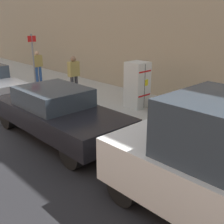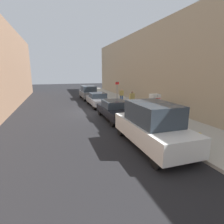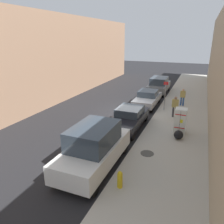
{
  "view_description": "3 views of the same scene",
  "coord_description": "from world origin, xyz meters",
  "px_view_note": "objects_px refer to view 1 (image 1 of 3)",
  "views": [
    {
      "loc": [
        2.84,
        9.37,
        3.29
      ],
      "look_at": [
        -2.55,
        3.7,
        0.61
      ],
      "focal_mm": 45.0,
      "sensor_mm": 36.0,
      "label": 1
    },
    {
      "loc": [
        3.09,
        15.06,
        3.52
      ],
      "look_at": [
        -0.56,
        4.0,
        0.84
      ],
      "focal_mm": 28.0,
      "sensor_mm": 36.0,
      "label": 2
    },
    {
      "loc": [
        -5.44,
        16.29,
        5.95
      ],
      "look_at": [
        0.2,
        2.54,
        0.83
      ],
      "focal_mm": 35.0,
      "sensor_mm": 36.0,
      "label": 3
    }
  ],
  "objects_px": {
    "street_sign_post": "(34,61)",
    "discarded_refrigerator": "(137,85)",
    "trash_bag": "(158,105)",
    "parked_sedan_dark": "(57,112)",
    "pedestrian_walking_far": "(74,73)",
    "pedestrian_standing_near": "(38,64)"
  },
  "relations": [
    {
      "from": "trash_bag",
      "to": "pedestrian_walking_far",
      "type": "xyz_separation_m",
      "value": [
        0.72,
        -3.81,
        0.65
      ]
    },
    {
      "from": "street_sign_post",
      "to": "trash_bag",
      "type": "distance_m",
      "value": 5.61
    },
    {
      "from": "street_sign_post",
      "to": "pedestrian_standing_near",
      "type": "distance_m",
      "value": 2.37
    },
    {
      "from": "discarded_refrigerator",
      "to": "parked_sedan_dark",
      "type": "bearing_deg",
      "value": 0.16
    },
    {
      "from": "discarded_refrigerator",
      "to": "parked_sedan_dark",
      "type": "height_order",
      "value": "discarded_refrigerator"
    },
    {
      "from": "street_sign_post",
      "to": "pedestrian_walking_far",
      "type": "height_order",
      "value": "street_sign_post"
    },
    {
      "from": "trash_bag",
      "to": "parked_sedan_dark",
      "type": "distance_m",
      "value": 3.56
    },
    {
      "from": "discarded_refrigerator",
      "to": "trash_bag",
      "type": "bearing_deg",
      "value": 92.68
    },
    {
      "from": "street_sign_post",
      "to": "pedestrian_walking_far",
      "type": "xyz_separation_m",
      "value": [
        -1.0,
        1.42,
        -0.46
      ]
    },
    {
      "from": "parked_sedan_dark",
      "to": "trash_bag",
      "type": "bearing_deg",
      "value": 164.99
    },
    {
      "from": "pedestrian_standing_near",
      "to": "parked_sedan_dark",
      "type": "distance_m",
      "value": 6.91
    },
    {
      "from": "street_sign_post",
      "to": "discarded_refrigerator",
      "type": "bearing_deg",
      "value": 111.38
    },
    {
      "from": "discarded_refrigerator",
      "to": "trash_bag",
      "type": "relative_size",
      "value": 2.97
    },
    {
      "from": "street_sign_post",
      "to": "trash_bag",
      "type": "relative_size",
      "value": 4.5
    },
    {
      "from": "pedestrian_walking_far",
      "to": "parked_sedan_dark",
      "type": "bearing_deg",
      "value": 166.46
    },
    {
      "from": "discarded_refrigerator",
      "to": "pedestrian_walking_far",
      "type": "distance_m",
      "value": 2.96
    },
    {
      "from": "pedestrian_walking_far",
      "to": "pedestrian_standing_near",
      "type": "bearing_deg",
      "value": 25.32
    },
    {
      "from": "pedestrian_walking_far",
      "to": "trash_bag",
      "type": "bearing_deg",
      "value": -139.73
    },
    {
      "from": "street_sign_post",
      "to": "parked_sedan_dark",
      "type": "relative_size",
      "value": 0.54
    },
    {
      "from": "trash_bag",
      "to": "pedestrian_walking_far",
      "type": "bearing_deg",
      "value": -79.25
    },
    {
      "from": "parked_sedan_dark",
      "to": "discarded_refrigerator",
      "type": "bearing_deg",
      "value": -179.84
    },
    {
      "from": "street_sign_post",
      "to": "pedestrian_walking_far",
      "type": "distance_m",
      "value": 1.8
    }
  ]
}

